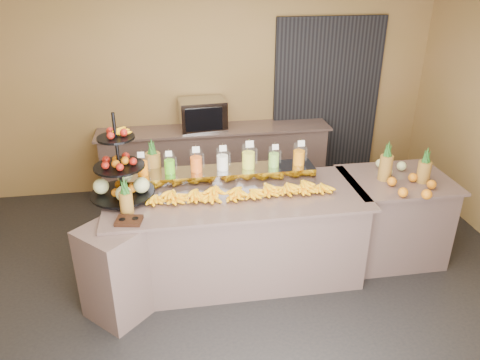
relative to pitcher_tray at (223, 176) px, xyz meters
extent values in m
plane|color=black|center=(0.10, -0.58, -1.01)|extent=(6.00, 6.00, 0.00)
cube|color=olive|center=(0.10, 1.93, 0.39)|extent=(6.00, 0.02, 2.80)
cube|color=black|center=(1.70, 1.88, 0.19)|extent=(1.50, 0.06, 2.20)
cube|color=gray|center=(0.10, -0.28, -0.56)|extent=(2.40, 0.90, 0.90)
cube|color=gray|center=(0.10, -0.28, -0.09)|extent=(2.50, 1.00, 0.03)
cube|color=gray|center=(-1.05, -0.68, -0.56)|extent=(0.71, 0.71, 0.90)
cube|color=gray|center=(1.80, -0.18, -0.56)|extent=(1.00, 0.80, 0.90)
cube|color=gray|center=(1.80, -0.18, -0.09)|extent=(1.08, 0.88, 0.03)
cube|color=gray|center=(0.10, 1.67, -0.56)|extent=(3.00, 0.50, 0.90)
cube|color=gray|center=(0.10, 1.67, -0.09)|extent=(3.10, 0.55, 0.03)
cube|color=gray|center=(0.00, 0.00, 0.00)|extent=(1.85, 0.30, 0.15)
cylinder|color=silver|center=(-0.78, 0.00, 0.18)|extent=(0.11, 0.11, 0.20)
cylinder|color=#FC7700|center=(-0.78, 0.00, 0.14)|extent=(0.10, 0.10, 0.14)
cylinder|color=gray|center=(-0.79, 0.01, 0.22)|extent=(0.01, 0.01, 0.24)
cube|color=white|center=(-0.78, -0.05, 0.31)|extent=(0.06, 0.02, 0.06)
cylinder|color=silver|center=(-0.52, 0.00, 0.17)|extent=(0.11, 0.11, 0.20)
cylinder|color=#50BC12|center=(-0.52, 0.00, 0.14)|extent=(0.10, 0.10, 0.13)
cylinder|color=gray|center=(-0.53, 0.01, 0.22)|extent=(0.01, 0.01, 0.23)
cube|color=white|center=(-0.52, -0.05, 0.30)|extent=(0.06, 0.02, 0.05)
cylinder|color=silver|center=(-0.26, 0.00, 0.19)|extent=(0.12, 0.12, 0.22)
cylinder|color=orange|center=(-0.26, 0.00, 0.15)|extent=(0.11, 0.11, 0.15)
cylinder|color=gray|center=(-0.28, 0.01, 0.24)|extent=(0.01, 0.01, 0.26)
cube|color=white|center=(-0.26, -0.06, 0.33)|extent=(0.07, 0.02, 0.06)
cylinder|color=silver|center=(0.00, 0.00, 0.18)|extent=(0.12, 0.12, 0.22)
cylinder|color=white|center=(0.00, 0.00, 0.15)|extent=(0.11, 0.11, 0.15)
cylinder|color=gray|center=(-0.01, 0.01, 0.23)|extent=(0.01, 0.01, 0.26)
cube|color=white|center=(0.00, -0.05, 0.32)|extent=(0.07, 0.02, 0.06)
cylinder|color=silver|center=(0.26, 0.00, 0.20)|extent=(0.13, 0.13, 0.24)
cylinder|color=yellow|center=(0.26, 0.00, 0.16)|extent=(0.12, 0.12, 0.17)
cylinder|color=gray|center=(0.24, 0.01, 0.25)|extent=(0.01, 0.01, 0.29)
cube|color=white|center=(0.26, -0.06, 0.35)|extent=(0.08, 0.02, 0.07)
cylinder|color=silver|center=(0.52, 0.00, 0.17)|extent=(0.11, 0.11, 0.20)
cylinder|color=#7BBD41|center=(0.52, 0.00, 0.14)|extent=(0.10, 0.10, 0.14)
cylinder|color=gray|center=(0.51, 0.01, 0.22)|extent=(0.01, 0.01, 0.24)
cube|color=white|center=(0.52, -0.05, 0.30)|extent=(0.06, 0.02, 0.05)
cylinder|color=silver|center=(0.78, 0.00, 0.19)|extent=(0.12, 0.12, 0.22)
cylinder|color=orange|center=(0.78, 0.00, 0.15)|extent=(0.11, 0.11, 0.15)
cylinder|color=gray|center=(0.76, 0.01, 0.24)|extent=(0.01, 0.01, 0.26)
cube|color=white|center=(0.78, -0.06, 0.33)|extent=(0.07, 0.02, 0.06)
ellipsoid|color=yellow|center=(-0.66, -0.30, -0.03)|extent=(0.22, 0.16, 0.09)
ellipsoid|color=yellow|center=(-0.49, -0.30, -0.03)|extent=(0.22, 0.16, 0.09)
ellipsoid|color=yellow|center=(-0.31, -0.30, -0.03)|extent=(0.22, 0.16, 0.09)
ellipsoid|color=yellow|center=(-0.13, -0.30, -0.03)|extent=(0.22, 0.16, 0.09)
ellipsoid|color=yellow|center=(0.05, -0.30, -0.03)|extent=(0.22, 0.16, 0.09)
ellipsoid|color=yellow|center=(0.22, -0.30, -0.03)|extent=(0.22, 0.16, 0.09)
ellipsoid|color=yellow|center=(0.40, -0.30, -0.03)|extent=(0.22, 0.16, 0.09)
ellipsoid|color=yellow|center=(0.58, -0.30, -0.03)|extent=(0.22, 0.16, 0.09)
ellipsoid|color=yellow|center=(0.76, -0.30, -0.03)|extent=(0.22, 0.16, 0.09)
ellipsoid|color=yellow|center=(0.93, -0.30, -0.03)|extent=(0.22, 0.16, 0.09)
ellipsoid|color=yellow|center=(-0.50, -0.30, 0.03)|extent=(0.18, 0.15, 0.08)
ellipsoid|color=yellow|center=(-0.29, -0.30, 0.03)|extent=(0.18, 0.15, 0.08)
ellipsoid|color=yellow|center=(-0.08, -0.30, 0.03)|extent=(0.18, 0.15, 0.08)
ellipsoid|color=yellow|center=(0.14, -0.30, 0.03)|extent=(0.18, 0.15, 0.08)
ellipsoid|color=yellow|center=(0.35, -0.30, 0.03)|extent=(0.18, 0.15, 0.08)
ellipsoid|color=yellow|center=(0.56, -0.30, 0.03)|extent=(0.18, 0.15, 0.08)
ellipsoid|color=yellow|center=(0.77, -0.30, 0.03)|extent=(0.18, 0.15, 0.08)
cylinder|color=black|center=(-0.98, -0.17, 0.34)|extent=(0.03, 0.03, 0.84)
cylinder|color=black|center=(-0.98, -0.17, -0.03)|extent=(0.66, 0.66, 0.02)
cylinder|color=black|center=(-0.98, -0.17, 0.25)|extent=(0.52, 0.52, 0.02)
cylinder|color=black|center=(-0.98, -0.17, 0.53)|extent=(0.37, 0.37, 0.02)
sphere|color=beige|center=(-0.79, -0.17, 0.06)|extent=(0.16, 0.16, 0.16)
sphere|color=maroon|center=(-0.85, -0.17, 0.30)|extent=(0.07, 0.07, 0.07)
sphere|color=orange|center=(-1.07, -0.17, 0.02)|extent=(0.08, 0.08, 0.08)
cube|color=black|center=(-0.89, -0.64, -0.06)|extent=(0.25, 0.20, 0.03)
cylinder|color=brown|center=(-0.92, -0.47, 0.03)|extent=(0.12, 0.12, 0.20)
cone|color=#194517|center=(-0.92, -0.47, 0.21)|extent=(0.06, 0.06, 0.16)
cylinder|color=brown|center=(-0.68, 0.20, 0.07)|extent=(0.15, 0.15, 0.29)
cone|color=#194517|center=(-0.68, 0.20, 0.29)|extent=(0.08, 0.08, 0.16)
cylinder|color=brown|center=(1.64, -0.18, 0.06)|extent=(0.14, 0.14, 0.26)
cylinder|color=brown|center=(2.01, -0.29, 0.03)|extent=(0.13, 0.13, 0.22)
ellipsoid|color=orange|center=(1.81, -0.45, -0.03)|extent=(0.40, 0.26, 0.10)
cube|color=gray|center=(-0.06, 1.67, 0.12)|extent=(0.63, 0.46, 0.40)
camera|label=1|loc=(-0.50, -4.22, 2.00)|focal=35.00mm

